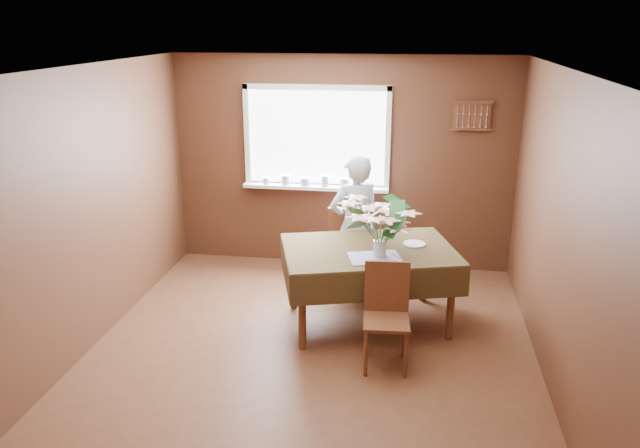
% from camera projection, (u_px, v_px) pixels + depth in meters
% --- Properties ---
extents(floor, '(4.50, 4.50, 0.00)m').
position_uv_depth(floor, '(311.00, 353.00, 5.61)').
color(floor, '#512D1B').
rests_on(floor, ground).
extents(ceiling, '(4.50, 4.50, 0.00)m').
position_uv_depth(ceiling, '(309.00, 68.00, 4.83)').
color(ceiling, white).
rests_on(ceiling, wall_back).
extents(wall_back, '(4.00, 0.00, 4.00)m').
position_uv_depth(wall_back, '(342.00, 164.00, 7.33)').
color(wall_back, brown).
rests_on(wall_back, floor).
extents(wall_front, '(4.00, 0.00, 4.00)m').
position_uv_depth(wall_front, '(234.00, 358.00, 3.11)').
color(wall_front, brown).
rests_on(wall_front, floor).
extents(wall_left, '(0.00, 4.50, 4.50)m').
position_uv_depth(wall_left, '(87.00, 211.00, 5.51)').
color(wall_left, brown).
rests_on(wall_left, floor).
extents(wall_right, '(0.00, 4.50, 4.50)m').
position_uv_depth(wall_right, '(559.00, 233.00, 4.93)').
color(wall_right, brown).
rests_on(wall_right, floor).
extents(window_assembly, '(1.72, 0.20, 1.22)m').
position_uv_depth(window_assembly, '(316.00, 155.00, 7.29)').
color(window_assembly, white).
rests_on(window_assembly, wall_back).
extents(spoon_rack, '(0.44, 0.05, 0.33)m').
position_uv_depth(spoon_rack, '(472.00, 116.00, 6.90)').
color(spoon_rack, brown).
rests_on(spoon_rack, wall_back).
extents(dining_table, '(1.86, 1.51, 0.79)m').
position_uv_depth(dining_table, '(369.00, 258.00, 5.97)').
color(dining_table, brown).
rests_on(dining_table, floor).
extents(chair_far, '(0.42, 0.42, 0.95)m').
position_uv_depth(chair_far, '(347.00, 243.00, 6.88)').
color(chair_far, brown).
rests_on(chair_far, floor).
extents(chair_near, '(0.41, 0.41, 0.91)m').
position_uv_depth(chair_near, '(386.00, 310.00, 5.32)').
color(chair_near, brown).
rests_on(chair_near, floor).
extents(seated_woman, '(0.67, 0.59, 1.54)m').
position_uv_depth(seated_woman, '(355.00, 226.00, 6.65)').
color(seated_woman, white).
rests_on(seated_woman, floor).
extents(flower_bouquet, '(0.62, 0.62, 0.53)m').
position_uv_depth(flower_bouquet, '(381.00, 220.00, 5.64)').
color(flower_bouquet, white).
rests_on(flower_bouquet, dining_table).
extents(side_plate, '(0.26, 0.26, 0.01)m').
position_uv_depth(side_plate, '(414.00, 244.00, 6.04)').
color(side_plate, white).
rests_on(side_plate, dining_table).
extents(table_knife, '(0.14, 0.20, 0.00)m').
position_uv_depth(table_knife, '(394.00, 255.00, 5.75)').
color(table_knife, silver).
rests_on(table_knife, dining_table).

